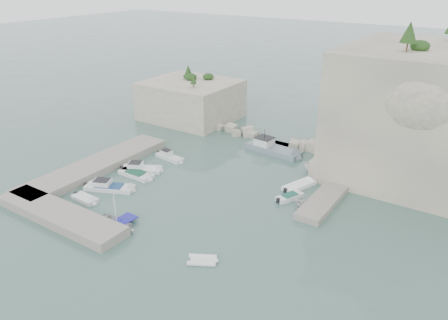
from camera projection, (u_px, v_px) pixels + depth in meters
The scene contains 22 objects.
ground at pixel (197, 198), 53.87m from camera, with size 400.00×400.00×0.00m, color #476A60.
cliff_east at pixel (445, 117), 56.39m from camera, with size 26.00×22.00×17.00m, color beige.
cliff_terrace at pixel (350, 163), 60.54m from camera, with size 8.00×10.00×2.50m, color beige.
outcrop_west at pixel (191, 100), 81.68m from camera, with size 16.00×14.00×7.00m, color beige.
quay_west at pixel (96, 166), 61.49m from camera, with size 5.00×24.00×1.10m, color #9E9689.
quay_south at pixel (60, 215), 49.16m from camera, with size 18.00×4.00×1.10m, color #9E9689.
ledge_east at pixel (332, 192), 54.52m from camera, with size 3.00×16.00×0.80m, color #9E9689.
breakwater at pixel (273, 139), 70.90m from camera, with size 28.00×3.00×1.40m, color beige.
motorboat_a at pixel (170, 159), 65.02m from camera, with size 5.20×1.55×1.40m, color silver, non-canonical shape.
motorboat_b at pixel (142, 171), 61.18m from camera, with size 6.12×2.00×1.40m, color white, non-canonical shape.
motorboat_c at pixel (136, 176), 59.76m from camera, with size 5.67×2.06×0.70m, color white, non-canonical shape.
motorboat_d at pixel (110, 189), 56.07m from camera, with size 6.92×2.06×1.40m, color silver, non-canonical shape.
motorboat_e at pixel (85, 201), 53.34m from camera, with size 3.78×1.55×0.70m, color white, non-canonical shape.
rowboat at pixel (117, 228), 47.78m from camera, with size 3.76×5.26×1.09m, color silver.
inflatable_dinghy at pixel (202, 262), 42.23m from camera, with size 3.01×1.46×0.44m, color white, non-canonical shape.
tender_east_a at pixel (303, 208), 51.61m from camera, with size 2.68×3.10×1.63m, color white.
tender_east_b at pixel (289, 199), 53.79m from camera, with size 3.94×1.34×0.70m, color white, non-canonical shape.
tender_east_c at pixel (299, 187), 56.61m from camera, with size 5.29×1.71×0.70m, color white, non-canonical shape.
tender_east_d at pixel (316, 175), 59.97m from camera, with size 1.61×4.29×1.66m, color white.
work_boat at pixel (273, 152), 67.42m from camera, with size 9.71×2.87×2.20m, color slate, non-canonical shape.
rowboat_mast at pixel (115, 207), 46.72m from camera, with size 0.10×0.10×4.20m, color white.
vegetation at pixel (418, 37), 56.30m from camera, with size 53.48×13.88×13.40m.
Camera 1 is at (28.96, -37.72, 25.97)m, focal length 35.00 mm.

